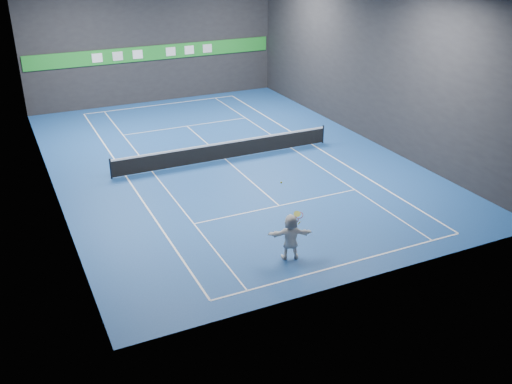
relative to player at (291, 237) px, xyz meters
name	(u,v)px	position (x,y,z in m)	size (l,w,h in m)	color
ground	(225,159)	(1.71, 10.58, -0.91)	(26.00, 26.00, 0.00)	navy
wall_back	(153,38)	(1.71, 23.58, 3.59)	(18.00, 0.10, 9.00)	black
wall_front	(375,162)	(1.71, -2.42, 3.59)	(18.00, 0.10, 9.00)	black
wall_left	(39,98)	(-7.29, 10.58, 3.59)	(0.10, 26.00, 9.00)	black
wall_right	(368,62)	(10.71, 10.58, 3.59)	(0.10, 26.00, 9.00)	black
baseline_near	(347,264)	(1.71, -1.31, -0.91)	(10.98, 0.08, 0.01)	white
baseline_far	(162,105)	(1.71, 22.47, -0.91)	(10.98, 0.08, 0.01)	white
sideline_doubles_left	(126,176)	(-3.78, 10.58, -0.91)	(0.08, 23.78, 0.01)	white
sideline_doubles_right	(312,144)	(7.20, 10.58, -0.91)	(0.08, 23.78, 0.01)	white
sideline_singles_left	(152,172)	(-2.40, 10.58, -0.91)	(0.06, 23.78, 0.01)	white
sideline_singles_right	(291,148)	(5.82, 10.58, -0.91)	(0.06, 23.78, 0.01)	white
service_line_near	(279,206)	(1.71, 4.18, -0.91)	(8.23, 0.06, 0.01)	white
service_line_far	(187,126)	(1.71, 16.98, -0.91)	(8.23, 0.06, 0.01)	white
center_service_line	(225,159)	(1.71, 10.58, -0.91)	(0.06, 12.80, 0.01)	white
player	(291,237)	(0.00, 0.00, 0.00)	(1.69, 0.54, 1.82)	white
tennis_ball	(281,182)	(-0.36, 0.16, 2.24)	(0.07, 0.07, 0.07)	yellow
tennis_net	(225,150)	(1.71, 10.58, -0.37)	(12.50, 0.10, 1.07)	black
sponsor_banner	(154,53)	(1.71, 23.52, 2.59)	(17.64, 0.11, 1.00)	#1F8E2A
tennis_racket	(299,216)	(0.36, 0.05, 0.77)	(0.47, 0.37, 0.60)	red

